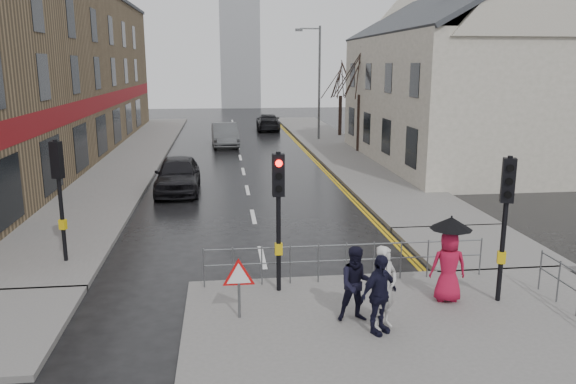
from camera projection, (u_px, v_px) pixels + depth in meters
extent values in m
plane|color=black|center=(271.00, 299.00, 13.45)|extent=(120.00, 120.00, 0.00)
cube|color=#605E5B|center=(449.00, 364.00, 10.39)|extent=(10.00, 9.00, 0.14)
cube|color=#605E5B|center=(135.00, 153.00, 34.95)|extent=(4.00, 44.00, 0.14)
cube|color=#605E5B|center=(333.00, 145.00, 38.38)|extent=(4.00, 40.00, 0.14)
cube|color=#605E5B|center=(475.00, 247.00, 17.09)|extent=(4.00, 4.20, 0.14)
cube|color=#786245|center=(29.00, 73.00, 32.25)|extent=(8.00, 42.00, 10.00)
cube|color=beige|center=(455.00, 101.00, 31.48)|extent=(9.00, 16.00, 7.00)
cube|color=#786245|center=(453.00, 2.00, 34.22)|extent=(0.70, 0.90, 1.80)
cube|color=#95989E|center=(239.00, 36.00, 71.64)|extent=(5.00, 5.00, 18.00)
cylinder|color=black|center=(279.00, 223.00, 13.26)|extent=(0.11, 0.11, 3.40)
cube|color=black|center=(278.00, 175.00, 13.00)|extent=(0.28, 0.22, 1.00)
cylinder|color=#FF0C07|center=(279.00, 163.00, 12.80)|extent=(0.16, 0.04, 0.16)
cylinder|color=black|center=(279.00, 176.00, 12.87)|extent=(0.16, 0.04, 0.16)
cylinder|color=black|center=(279.00, 189.00, 12.93)|extent=(0.16, 0.04, 0.16)
cube|color=gold|center=(279.00, 249.00, 13.40)|extent=(0.18, 0.14, 0.28)
cylinder|color=black|center=(504.00, 230.00, 12.67)|extent=(0.11, 0.11, 3.40)
cube|color=black|center=(508.00, 180.00, 12.41)|extent=(0.34, 0.30, 1.00)
cylinder|color=black|center=(510.00, 168.00, 12.22)|extent=(0.16, 0.09, 0.16)
cylinder|color=black|center=(509.00, 182.00, 12.28)|extent=(0.16, 0.09, 0.16)
cylinder|color=black|center=(508.00, 195.00, 12.35)|extent=(0.16, 0.09, 0.16)
cube|color=gold|center=(501.00, 257.00, 12.82)|extent=(0.22, 0.19, 0.28)
cylinder|color=black|center=(61.00, 201.00, 15.31)|extent=(0.11, 0.11, 3.40)
cube|color=black|center=(57.00, 160.00, 15.06)|extent=(0.34, 0.30, 1.00)
cylinder|color=black|center=(59.00, 148.00, 15.12)|extent=(0.16, 0.09, 0.16)
cylinder|color=black|center=(60.00, 159.00, 15.19)|extent=(0.16, 0.09, 0.16)
cylinder|color=black|center=(61.00, 170.00, 15.26)|extent=(0.16, 0.09, 0.16)
cube|color=gold|center=(63.00, 224.00, 15.46)|extent=(0.22, 0.19, 0.28)
cylinder|color=#595B5E|center=(204.00, 268.00, 13.71)|extent=(0.04, 0.04, 1.00)
cylinder|color=#595B5E|center=(480.00, 256.00, 14.52)|extent=(0.04, 0.04, 1.00)
cylinder|color=#595B5E|center=(347.00, 245.00, 14.01)|extent=(7.10, 0.04, 0.04)
cylinder|color=#595B5E|center=(346.00, 260.00, 14.10)|extent=(7.10, 0.04, 0.04)
cylinder|color=#595B5E|center=(540.00, 270.00, 13.57)|extent=(0.04, 0.04, 1.00)
cylinder|color=#595B5E|center=(239.00, 299.00, 12.07)|extent=(0.06, 0.06, 0.85)
cylinder|color=red|center=(239.00, 276.00, 11.95)|extent=(0.80, 0.03, 0.80)
cylinder|color=white|center=(239.00, 276.00, 11.93)|extent=(0.60, 0.03, 0.60)
cylinder|color=#595B5E|center=(319.00, 83.00, 40.32)|extent=(0.16, 0.16, 8.00)
cylinder|color=#595B5E|center=(310.00, 28.00, 39.40)|extent=(1.40, 0.10, 0.10)
cube|color=#595B5E|center=(299.00, 30.00, 39.33)|extent=(0.50, 0.25, 0.18)
cylinder|color=black|center=(359.00, 123.00, 35.19)|extent=(0.26, 0.26, 3.50)
cylinder|color=black|center=(340.00, 116.00, 43.05)|extent=(0.26, 0.26, 3.00)
imported|color=#BBBAB6|center=(384.00, 288.00, 11.50)|extent=(0.77, 0.71, 1.77)
imported|color=black|center=(357.00, 284.00, 11.85)|extent=(0.81, 0.64, 1.64)
imported|color=#AC1435|center=(448.00, 266.00, 12.86)|extent=(0.88, 0.64, 1.67)
cylinder|color=black|center=(449.00, 262.00, 12.84)|extent=(0.02, 0.02, 1.87)
cone|color=black|center=(451.00, 223.00, 12.63)|extent=(0.96, 0.96, 0.28)
imported|color=black|center=(379.00, 294.00, 11.30)|extent=(1.04, 0.86, 1.67)
imported|color=black|center=(178.00, 174.00, 24.54)|extent=(1.89, 4.64, 1.58)
imported|color=#4A4D4F|center=(225.00, 135.00, 38.27)|extent=(1.92, 4.86, 1.57)
imported|color=black|center=(268.00, 122.00, 47.54)|extent=(2.14, 4.86, 1.39)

